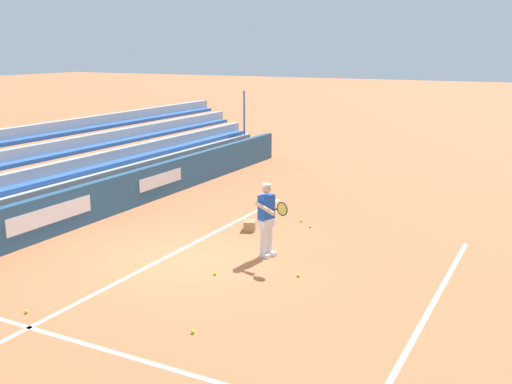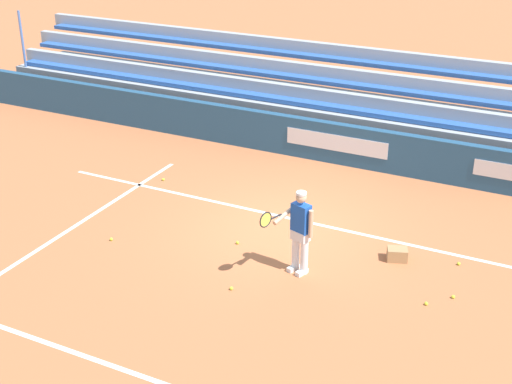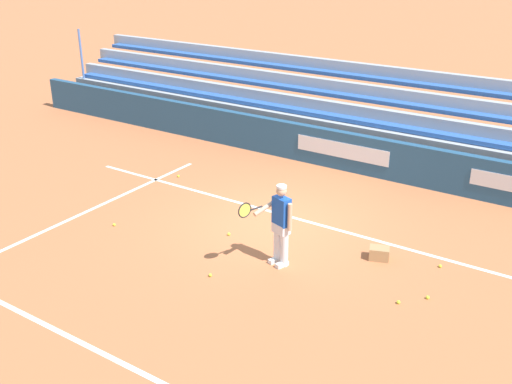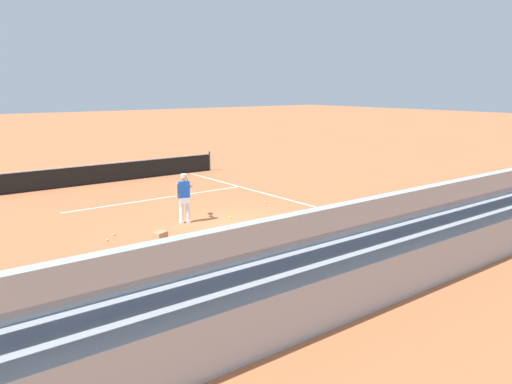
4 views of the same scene
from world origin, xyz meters
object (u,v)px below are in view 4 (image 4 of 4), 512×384
Objects in this scene: tennis_ball_on_baseline at (265,202)px; tennis_ball_midcourt at (230,217)px; ball_box_cardboard at (160,236)px; tennis_ball_far_right at (334,215)px; tennis_ball_near_player at (129,249)px; tennis_ball_stray_back at (190,211)px; tennis_net at (115,172)px; tennis_ball_by_box at (107,240)px; tennis_player at (184,197)px; tennis_ball_toward_net at (114,234)px.

tennis_ball_on_baseline is 1.00× the size of tennis_ball_midcourt.
tennis_ball_far_right is at bearing -10.77° from ball_box_cardboard.
ball_box_cardboard is at bearing -161.32° from tennis_ball_on_baseline.
tennis_ball_midcourt is (4.35, 1.20, 0.00)m from tennis_ball_near_player.
tennis_ball_stray_back is 7.61m from tennis_net.
tennis_ball_near_player and tennis_ball_by_box have the same top height.
tennis_ball_by_box is (-1.33, 0.90, -0.10)m from ball_box_cardboard.
tennis_ball_on_baseline is at bearing 8.69° from tennis_player.
tennis_net is (-2.99, 8.14, 0.46)m from tennis_ball_on_baseline.
tennis_ball_far_right is 3.21m from tennis_ball_on_baseline.
tennis_player is at bearing 38.84° from ball_box_cardboard.
tennis_ball_stray_back is at bearing 44.96° from ball_box_cardboard.
tennis_player is 4.19m from tennis_ball_on_baseline.
tennis_player is 3.08m from tennis_ball_by_box.
tennis_ball_near_player is (-7.56, 0.87, 0.00)m from tennis_ball_far_right.
tennis_net is (0.20, 7.59, 0.46)m from tennis_ball_stray_back.
tennis_ball_far_right and tennis_ball_stray_back have the same top height.
tennis_ball_toward_net is (-7.33, 2.56, 0.00)m from tennis_ball_far_right.
tennis_player is 8.84m from tennis_net.
tennis_ball_on_baseline is at bearing 8.27° from tennis_ball_by_box.
tennis_player is 0.15× the size of tennis_net.
tennis_ball_near_player is 1.26m from tennis_ball_by_box.
tennis_ball_stray_back is (3.80, 1.57, 0.00)m from tennis_ball_by_box.
tennis_ball_on_baseline is 8.69m from tennis_net.
tennis_ball_toward_net is at bearing -112.51° from tennis_net.
tennis_ball_on_baseline is (6.82, 2.26, 0.00)m from tennis_ball_near_player.
tennis_ball_near_player is 1.00× the size of tennis_ball_toward_net.
tennis_net reaches higher than tennis_ball_toward_net.
tennis_ball_near_player is 1.71m from tennis_ball_toward_net.
tennis_net reaches higher than ball_box_cardboard.
tennis_net is (1.07, 8.76, -0.40)m from tennis_player.
ball_box_cardboard is 6.51m from tennis_ball_far_right.
tennis_ball_stray_back is 1.00× the size of tennis_ball_midcourt.
tennis_ball_by_box is 1.00× the size of tennis_ball_midcourt.
tennis_ball_midcourt is (4.13, -0.49, 0.00)m from tennis_ball_toward_net.
tennis_ball_midcourt is at bearing 147.20° from tennis_ball_far_right.
tennis_ball_near_player is at bearing -164.59° from tennis_ball_midcourt.
tennis_ball_by_box is 4.52m from tennis_ball_midcourt.
tennis_ball_far_right is 11.88m from tennis_net.
ball_box_cardboard reaches higher than tennis_ball_stray_back.
tennis_ball_near_player is at bearing -149.31° from tennis_player.
tennis_ball_toward_net and tennis_ball_stray_back have the same top height.
ball_box_cardboard is 5.97m from tennis_ball_on_baseline.
tennis_net is at bearing 67.49° from tennis_ball_toward_net.
ball_box_cardboard reaches higher than tennis_ball_on_baseline.
tennis_net is (2.67, 10.06, 0.36)m from ball_box_cardboard.
tennis_ball_stray_back is at bearing 37.78° from tennis_ball_near_player.
tennis_net reaches higher than tennis_ball_by_box.
ball_box_cardboard is at bearing -141.16° from tennis_player.
tennis_ball_by_box is 0.59m from tennis_ball_toward_net.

